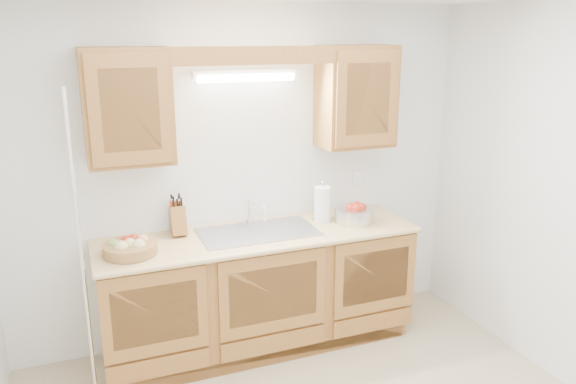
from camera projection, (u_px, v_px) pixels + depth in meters
name	position (u px, v px, depth m)	size (l,w,h in m)	color
room	(332.00, 243.00, 2.86)	(3.52, 3.50, 2.50)	#C2B08C
base_cabinets	(259.00, 291.00, 4.16)	(2.20, 0.60, 0.86)	olive
countertop	(259.00, 236.00, 4.02)	(2.30, 0.63, 0.04)	#E4B978
upper_cabinet_left	(127.00, 107.00, 3.61)	(0.55, 0.33, 0.75)	olive
upper_cabinet_right	(356.00, 97.00, 4.19)	(0.55, 0.33, 0.75)	olive
valance	(256.00, 55.00, 3.69)	(2.20, 0.05, 0.12)	olive
fluorescent_fixture	(246.00, 75.00, 3.93)	(0.76, 0.08, 0.08)	white
sink	(258.00, 242.00, 4.06)	(0.84, 0.46, 0.36)	#9E9EA3
wire_shelf_pole	(81.00, 256.00, 3.34)	(0.03, 0.03, 2.00)	silver
outlet_plate	(357.00, 178.00, 4.56)	(0.08, 0.01, 0.12)	white
fruit_basket	(130.00, 247.00, 3.63)	(0.38, 0.38, 0.11)	olive
knife_block	(178.00, 220.00, 3.96)	(0.11, 0.17, 0.30)	olive
orange_canister	(176.00, 215.00, 4.00)	(0.11, 0.11, 0.26)	#E5530C
soap_bottle	(177.00, 219.00, 4.01)	(0.09, 0.09, 0.20)	#2368B0
sponge	(322.00, 212.00, 4.46)	(0.12, 0.10, 0.02)	#CC333F
paper_towel	(322.00, 204.00, 4.25)	(0.15, 0.15, 0.32)	silver
apple_bowl	(354.00, 214.00, 4.24)	(0.32, 0.32, 0.15)	silver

